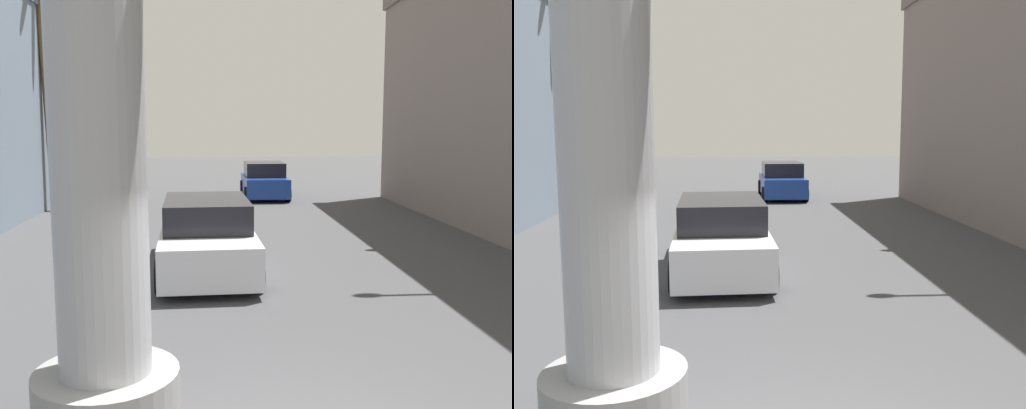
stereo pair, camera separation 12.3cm
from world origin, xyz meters
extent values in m
plane|color=#424244|center=(0.00, 10.00, 0.00)|extent=(90.40, 90.40, 0.00)
cylinder|color=gray|center=(-1.88, 1.05, 0.35)|extent=(1.43, 1.43, 0.70)
cylinder|color=black|center=(-1.92, 9.49, 0.32)|extent=(0.24, 0.65, 0.64)
cylinder|color=black|center=(-0.11, 9.56, 0.32)|extent=(0.24, 0.65, 0.64)
cylinder|color=black|center=(-1.79, 6.04, 0.32)|extent=(0.24, 0.65, 0.64)
cylinder|color=black|center=(0.02, 6.11, 0.32)|extent=(0.24, 0.65, 0.64)
cube|color=silver|center=(-0.95, 7.80, 0.56)|extent=(2.10, 5.00, 0.80)
cube|color=black|center=(-0.95, 7.80, 1.26)|extent=(1.86, 2.78, 0.60)
cylinder|color=black|center=(0.62, 22.05, 0.32)|extent=(0.22, 0.64, 0.64)
cylinder|color=black|center=(2.33, 22.06, 0.32)|extent=(0.22, 0.64, 0.64)
cylinder|color=black|center=(0.63, 19.06, 0.32)|extent=(0.22, 0.64, 0.64)
cylinder|color=black|center=(2.34, 19.06, 0.32)|extent=(0.22, 0.64, 0.64)
cube|color=navy|center=(1.48, 20.56, 0.56)|extent=(1.82, 4.29, 0.80)
cube|color=black|center=(1.48, 20.56, 1.26)|extent=(1.67, 2.36, 0.60)
cylinder|color=brown|center=(7.45, 11.27, 4.11)|extent=(0.94, 0.49, 8.22)
cylinder|color=brown|center=(-6.78, 17.18, 4.56)|extent=(0.61, 0.38, 9.13)
camera|label=1|loc=(-0.83, -4.38, 3.07)|focal=40.00mm
camera|label=2|loc=(-0.71, -4.39, 3.07)|focal=40.00mm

